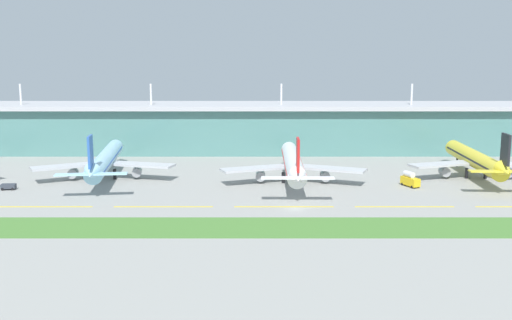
% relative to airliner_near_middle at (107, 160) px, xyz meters
% --- Properties ---
extents(ground_plane, '(600.00, 600.00, 0.00)m').
position_rel_airliner_near_middle_xyz_m(ground_plane, '(63.00, -42.21, -6.45)').
color(ground_plane, gray).
extents(terminal_building, '(288.00, 34.00, 30.25)m').
position_rel_airliner_near_middle_xyz_m(terminal_building, '(63.00, 59.44, 4.38)').
color(terminal_building, slate).
rests_on(terminal_building, ground).
extents(airliner_near_middle, '(48.49, 68.41, 18.90)m').
position_rel_airliner_near_middle_xyz_m(airliner_near_middle, '(0.00, 0.00, 0.00)').
color(airliner_near_middle, '#9ED1EA').
rests_on(airliner_near_middle, ground).
extents(airliner_center, '(48.80, 67.33, 18.90)m').
position_rel_airliner_near_middle_xyz_m(airliner_center, '(64.44, -5.85, -0.00)').
color(airliner_center, white).
rests_on(airliner_center, ground).
extents(airliner_far_middle, '(48.76, 62.57, 18.90)m').
position_rel_airliner_near_middle_xyz_m(airliner_far_middle, '(128.51, 1.50, -0.01)').
color(airliner_far_middle, yellow).
rests_on(airliner_far_middle, ground).
extents(taxiway_stripe_west, '(28.00, 0.70, 0.04)m').
position_rel_airliner_near_middle_xyz_m(taxiway_stripe_west, '(-8.00, -39.34, -6.43)').
color(taxiway_stripe_west, yellow).
rests_on(taxiway_stripe_west, ground).
extents(taxiway_stripe_mid_west, '(28.00, 0.70, 0.04)m').
position_rel_airliner_near_middle_xyz_m(taxiway_stripe_mid_west, '(26.00, -39.34, -6.43)').
color(taxiway_stripe_mid_west, yellow).
rests_on(taxiway_stripe_mid_west, ground).
extents(taxiway_stripe_centre, '(28.00, 0.70, 0.04)m').
position_rel_airliner_near_middle_xyz_m(taxiway_stripe_centre, '(60.00, -39.34, -6.43)').
color(taxiway_stripe_centre, yellow).
rests_on(taxiway_stripe_centre, ground).
extents(taxiway_stripe_mid_east, '(28.00, 0.70, 0.04)m').
position_rel_airliner_near_middle_xyz_m(taxiway_stripe_mid_east, '(94.00, -39.34, -6.43)').
color(taxiway_stripe_mid_east, yellow).
rests_on(taxiway_stripe_mid_east, ground).
extents(grass_verge, '(300.00, 18.00, 0.10)m').
position_rel_airliner_near_middle_xyz_m(grass_verge, '(63.00, -59.78, -6.40)').
color(grass_verge, '#477A33').
rests_on(grass_verge, ground).
extents(pushback_tug, '(4.63, 2.91, 1.85)m').
position_rel_airliner_near_middle_xyz_m(pushback_tug, '(-26.59, -17.55, -5.35)').
color(pushback_tug, '#333842').
rests_on(pushback_tug, ground).
extents(fuel_truck, '(5.26, 7.64, 4.95)m').
position_rel_airliner_near_middle_xyz_m(fuel_truck, '(102.26, -12.67, -4.19)').
color(fuel_truck, gold).
rests_on(fuel_truck, ground).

